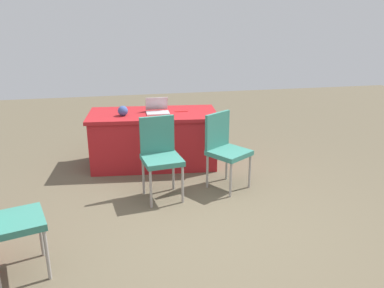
% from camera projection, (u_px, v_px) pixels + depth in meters
% --- Properties ---
extents(ground_plane, '(14.40, 14.40, 0.00)m').
position_uv_depth(ground_plane, '(209.00, 234.00, 3.98)').
color(ground_plane, brown).
extents(table_foreground, '(1.89, 1.03, 0.78)m').
position_uv_depth(table_foreground, '(154.00, 139.00, 5.69)').
color(table_foreground, '#AD1E23').
rests_on(table_foreground, ground).
extents(chair_tucked_left, '(0.55, 0.55, 0.98)m').
position_uv_depth(chair_tucked_left, '(5.00, 216.00, 3.18)').
color(chair_tucked_left, '#9E9993').
rests_on(chair_tucked_left, ground).
extents(chair_tucked_right, '(0.50, 0.50, 0.97)m').
position_uv_depth(chair_tucked_right, '(160.00, 152.00, 4.64)').
color(chair_tucked_right, '#9E9993').
rests_on(chair_tucked_right, ground).
extents(chair_aisle, '(0.61, 0.61, 0.95)m').
position_uv_depth(chair_aisle, '(225.00, 146.00, 4.91)').
color(chair_aisle, '#9E9993').
rests_on(chair_aisle, ground).
extents(laptop_silver, '(0.32, 0.30, 0.21)m').
position_uv_depth(laptop_silver, '(157.00, 110.00, 5.56)').
color(laptop_silver, silver).
rests_on(laptop_silver, table_foreground).
extents(yarn_ball, '(0.14, 0.14, 0.14)m').
position_uv_depth(yarn_ball, '(123.00, 111.00, 5.39)').
color(yarn_ball, '#3F5999').
rests_on(yarn_ball, table_foreground).
extents(scissors_red, '(0.18, 0.04, 0.01)m').
position_uv_depth(scissors_red, '(181.00, 111.00, 5.63)').
color(scissors_red, red).
rests_on(scissors_red, table_foreground).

